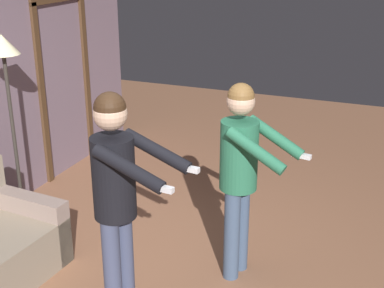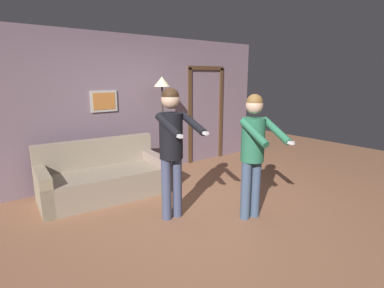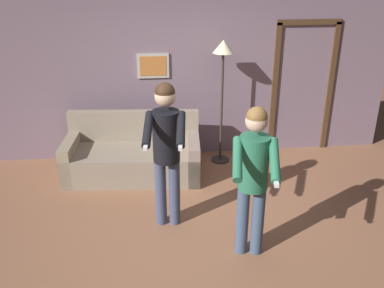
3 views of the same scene
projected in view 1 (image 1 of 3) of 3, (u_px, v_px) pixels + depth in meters
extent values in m
cube|color=#4C331E|center=(42.00, 97.00, 5.91)|extent=(0.08, 0.04, 2.04)
cube|color=#4C331E|center=(87.00, 79.00, 6.69)|extent=(0.08, 0.04, 2.04)
cube|color=gray|center=(27.00, 224.00, 4.73)|extent=(0.23, 0.86, 0.58)
cylinder|color=#332D28|center=(24.00, 219.00, 5.39)|extent=(0.28, 0.28, 0.02)
cylinder|color=#332D28|center=(14.00, 141.00, 5.09)|extent=(0.04, 0.04, 1.66)
cone|color=#F9EAB7|center=(2.00, 44.00, 4.76)|extent=(0.30, 0.30, 0.18)
cylinder|color=#414966|center=(112.00, 271.00, 3.84)|extent=(0.13, 0.13, 0.83)
cylinder|color=#414966|center=(125.00, 260.00, 3.97)|extent=(0.13, 0.13, 0.83)
cylinder|color=black|center=(114.00, 178.00, 3.65)|extent=(0.30, 0.30, 0.59)
sphere|color=#D8AD8E|center=(110.00, 114.00, 3.49)|extent=(0.23, 0.23, 0.23)
sphere|color=#382314|center=(110.00, 108.00, 3.48)|extent=(0.22, 0.22, 0.22)
cylinder|color=black|center=(128.00, 169.00, 3.34)|extent=(0.14, 0.53, 0.25)
cube|color=white|center=(162.00, 188.00, 3.26)|extent=(0.06, 0.15, 0.04)
cylinder|color=black|center=(157.00, 151.00, 3.62)|extent=(0.14, 0.53, 0.25)
cube|color=white|center=(189.00, 169.00, 3.54)|extent=(0.06, 0.15, 0.04)
cylinder|color=#3F526E|center=(232.00, 235.00, 4.35)|extent=(0.13, 0.13, 0.79)
cylinder|color=#3F526E|center=(241.00, 227.00, 4.47)|extent=(0.13, 0.13, 0.79)
cylinder|color=#286B4C|center=(239.00, 155.00, 4.17)|extent=(0.30, 0.30, 0.56)
sphere|color=#D8AD8E|center=(241.00, 101.00, 4.01)|extent=(0.22, 0.22, 0.22)
sphere|color=brown|center=(241.00, 96.00, 4.00)|extent=(0.21, 0.21, 0.21)
cylinder|color=#286B4C|center=(256.00, 151.00, 3.87)|extent=(0.18, 0.49, 0.29)
cylinder|color=#286B4C|center=(275.00, 137.00, 4.14)|extent=(0.18, 0.49, 0.29)
cube|color=white|center=(301.00, 156.00, 4.06)|extent=(0.07, 0.15, 0.04)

